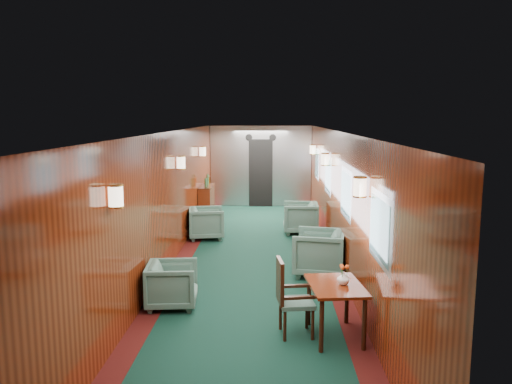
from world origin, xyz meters
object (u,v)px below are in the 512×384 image
(dining_table, at_px, (335,293))
(armchair_left_near, at_px, (172,285))
(credenza, at_px, (207,203))
(armchair_right_near, at_px, (319,253))
(armchair_right_far, at_px, (300,218))
(armchair_left_far, at_px, (207,223))
(side_chair, at_px, (289,294))

(dining_table, bearing_deg, armchair_left_near, 150.42)
(credenza, height_order, armchair_right_near, credenza)
(credenza, height_order, armchair_right_far, credenza)
(credenza, bearing_deg, armchair_right_near, -60.35)
(credenza, xyz_separation_m, armchair_right_near, (2.46, -4.32, -0.09))
(armchair_left_near, distance_m, armchair_left_far, 3.97)
(armchair_right_far, bearing_deg, side_chair, -3.56)
(credenza, distance_m, armchair_left_far, 1.86)
(armchair_left_near, height_order, armchair_left_far, armchair_left_far)
(side_chair, xyz_separation_m, credenza, (-1.86, 6.70, -0.05))
(armchair_left_near, relative_size, armchair_right_far, 0.89)
(dining_table, height_order, side_chair, side_chair)
(side_chair, xyz_separation_m, armchair_right_near, (0.59, 2.38, -0.13))
(dining_table, bearing_deg, armchair_right_near, 82.67)
(armchair_left_near, xyz_separation_m, armchair_right_far, (2.07, 4.54, 0.04))
(side_chair, relative_size, armchair_right_far, 1.22)
(side_chair, bearing_deg, armchair_right_near, 68.03)
(armchair_right_near, bearing_deg, armchair_right_far, -166.17)
(armchair_left_far, xyz_separation_m, armchair_right_far, (2.09, 0.57, 0.01))
(armchair_left_far, relative_size, armchair_right_near, 0.90)
(armchair_right_near, relative_size, armchair_right_far, 1.07)
(armchair_right_far, bearing_deg, dining_table, 2.31)
(credenza, bearing_deg, armchair_left_near, -87.50)
(credenza, distance_m, armchair_left_near, 5.82)
(armchair_right_near, bearing_deg, side_chair, -2.74)
(side_chair, distance_m, armchair_left_near, 1.85)
(armchair_left_near, bearing_deg, armchair_left_far, -4.58)
(armchair_left_near, distance_m, armchair_right_near, 2.66)
(armchair_left_near, height_order, armchair_right_far, armchair_right_far)
(dining_table, distance_m, side_chair, 0.56)
(armchair_left_far, relative_size, armchair_right_far, 0.96)
(armchair_left_near, bearing_deg, armchair_right_near, -60.88)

